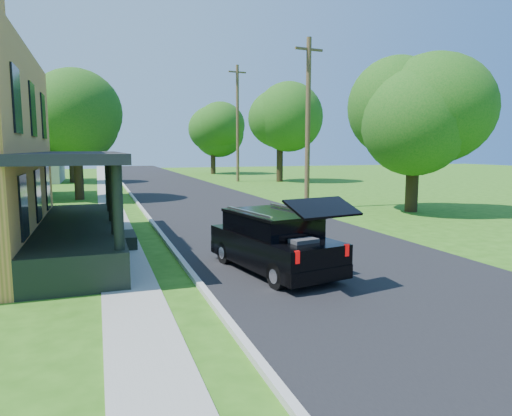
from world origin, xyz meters
name	(u,v)px	position (x,y,z in m)	size (l,w,h in m)	color
ground	(367,280)	(0.00, 0.00, 0.00)	(140.00, 140.00, 0.00)	#2A5D12
street	(198,198)	(0.00, 20.00, 0.00)	(8.00, 120.00, 0.02)	black
curb	(135,200)	(-4.05, 20.00, 0.00)	(0.15, 120.00, 0.12)	#ADADA8
sidewalk	(109,201)	(-5.60, 20.00, 0.00)	(1.30, 120.00, 0.03)	gray
neighbor_house_far	(16,139)	(-13.50, 40.00, 4.19)	(12.78, 12.78, 8.30)	#A2A090
black_suv	(274,241)	(-1.89, 1.50, 0.81)	(2.49, 4.77, 2.12)	black
tree_left_mid	(75,110)	(-7.38, 21.72, 5.62)	(6.15, 5.83, 8.47)	black
tree_left_far	(70,124)	(-8.50, 37.80, 5.56)	(6.73, 6.52, 8.70)	black
tree_right_near	(414,104)	(9.07, 10.07, 5.46)	(6.70, 6.82, 8.56)	black
tree_right_mid	(279,116)	(10.80, 32.39, 6.35)	(7.53, 7.59, 9.98)	black
tree_right_far	(212,127)	(7.95, 48.15, 6.01)	(6.53, 6.37, 9.48)	black
utility_pole_near	(308,122)	(4.50, 12.87, 4.64)	(1.63, 0.29, 9.00)	#4B3623
utility_pole_far	(238,122)	(7.00, 33.93, 5.80)	(1.81, 0.34, 11.27)	#4B3623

